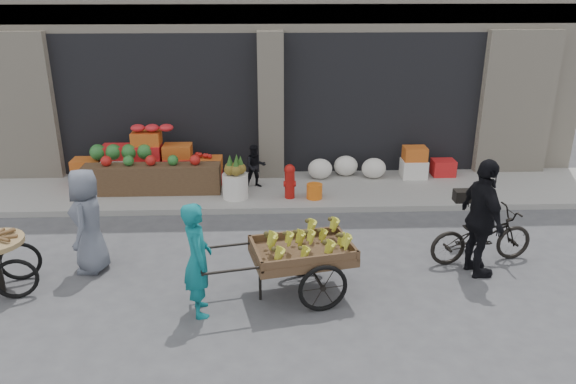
{
  "coord_description": "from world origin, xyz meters",
  "views": [
    {
      "loc": [
        -0.11,
        -7.07,
        4.31
      ],
      "look_at": [
        0.23,
        1.31,
        1.1
      ],
      "focal_mm": 35.0,
      "sensor_mm": 36.0,
      "label": 1
    }
  ],
  "objects_px": {
    "banana_cart": "(299,250)",
    "vendor_grey": "(88,221)",
    "orange_bucket": "(314,191)",
    "vendor_woman": "(198,259)",
    "seated_person": "(255,166)",
    "pineapple_bin": "(235,186)",
    "fire_hydrant": "(290,180)",
    "cyclist": "(482,219)",
    "bicycle": "(482,236)"
  },
  "relations": [
    {
      "from": "vendor_woman",
      "to": "vendor_grey",
      "type": "relative_size",
      "value": 0.97
    },
    {
      "from": "bicycle",
      "to": "seated_person",
      "type": "bearing_deg",
      "value": 39.81
    },
    {
      "from": "vendor_grey",
      "to": "bicycle",
      "type": "xyz_separation_m",
      "value": [
        6.17,
        0.02,
        -0.38
      ]
    },
    {
      "from": "fire_hydrant",
      "to": "seated_person",
      "type": "xyz_separation_m",
      "value": [
        -0.7,
        0.65,
        0.08
      ]
    },
    {
      "from": "banana_cart",
      "to": "cyclist",
      "type": "height_order",
      "value": "cyclist"
    },
    {
      "from": "orange_bucket",
      "to": "vendor_woman",
      "type": "relative_size",
      "value": 0.2
    },
    {
      "from": "fire_hydrant",
      "to": "orange_bucket",
      "type": "height_order",
      "value": "fire_hydrant"
    },
    {
      "from": "vendor_woman",
      "to": "orange_bucket",
      "type": "bearing_deg",
      "value": -39.01
    },
    {
      "from": "banana_cart",
      "to": "cyclist",
      "type": "relative_size",
      "value": 1.36
    },
    {
      "from": "vendor_woman",
      "to": "vendor_grey",
      "type": "distance_m",
      "value": 2.23
    },
    {
      "from": "pineapple_bin",
      "to": "seated_person",
      "type": "bearing_deg",
      "value": 56.31
    },
    {
      "from": "orange_bucket",
      "to": "vendor_woman",
      "type": "distance_m",
      "value": 4.36
    },
    {
      "from": "pineapple_bin",
      "to": "bicycle",
      "type": "relative_size",
      "value": 0.3
    },
    {
      "from": "seated_person",
      "to": "vendor_woman",
      "type": "distance_m",
      "value": 4.65
    },
    {
      "from": "banana_cart",
      "to": "bicycle",
      "type": "relative_size",
      "value": 1.47
    },
    {
      "from": "seated_person",
      "to": "cyclist",
      "type": "distance_m",
      "value": 5.06
    },
    {
      "from": "vendor_grey",
      "to": "bicycle",
      "type": "height_order",
      "value": "vendor_grey"
    },
    {
      "from": "pineapple_bin",
      "to": "banana_cart",
      "type": "distance_m",
      "value": 3.76
    },
    {
      "from": "pineapple_bin",
      "to": "banana_cart",
      "type": "relative_size",
      "value": 0.21
    },
    {
      "from": "orange_bucket",
      "to": "cyclist",
      "type": "height_order",
      "value": "cyclist"
    },
    {
      "from": "banana_cart",
      "to": "cyclist",
      "type": "xyz_separation_m",
      "value": [
        2.78,
        0.51,
        0.2
      ]
    },
    {
      "from": "pineapple_bin",
      "to": "cyclist",
      "type": "bearing_deg",
      "value": -38.58
    },
    {
      "from": "vendor_woman",
      "to": "vendor_grey",
      "type": "xyz_separation_m",
      "value": [
        -1.81,
        1.29,
        0.02
      ]
    },
    {
      "from": "vendor_woman",
      "to": "cyclist",
      "type": "bearing_deg",
      "value": -90.71
    },
    {
      "from": "seated_person",
      "to": "vendor_grey",
      "type": "height_order",
      "value": "vendor_grey"
    },
    {
      "from": "fire_hydrant",
      "to": "vendor_woman",
      "type": "height_order",
      "value": "vendor_woman"
    },
    {
      "from": "vendor_grey",
      "to": "seated_person",
      "type": "bearing_deg",
      "value": 143.65
    },
    {
      "from": "vendor_woman",
      "to": "vendor_grey",
      "type": "bearing_deg",
      "value": 41.51
    },
    {
      "from": "banana_cart",
      "to": "vendor_grey",
      "type": "relative_size",
      "value": 1.52
    },
    {
      "from": "orange_bucket",
      "to": "vendor_grey",
      "type": "distance_m",
      "value": 4.56
    },
    {
      "from": "vendor_woman",
      "to": "cyclist",
      "type": "xyz_separation_m",
      "value": [
        4.16,
        0.91,
        0.12
      ]
    },
    {
      "from": "seated_person",
      "to": "banana_cart",
      "type": "xyz_separation_m",
      "value": [
        0.68,
        -4.19,
        0.14
      ]
    },
    {
      "from": "seated_person",
      "to": "cyclist",
      "type": "bearing_deg",
      "value": -56.76
    },
    {
      "from": "pineapple_bin",
      "to": "banana_cart",
      "type": "xyz_separation_m",
      "value": [
        1.08,
        -3.59,
        0.35
      ]
    },
    {
      "from": "pineapple_bin",
      "to": "fire_hydrant",
      "type": "height_order",
      "value": "fire_hydrant"
    },
    {
      "from": "orange_bucket",
      "to": "bicycle",
      "type": "height_order",
      "value": "bicycle"
    },
    {
      "from": "pineapple_bin",
      "to": "fire_hydrant",
      "type": "distance_m",
      "value": 1.11
    },
    {
      "from": "orange_bucket",
      "to": "bicycle",
      "type": "xyz_separation_m",
      "value": [
        2.46,
        -2.58,
        0.18
      ]
    },
    {
      "from": "orange_bucket",
      "to": "cyclist",
      "type": "relative_size",
      "value": 0.17
    },
    {
      "from": "vendor_woman",
      "to": "cyclist",
      "type": "relative_size",
      "value": 0.87
    },
    {
      "from": "fire_hydrant",
      "to": "cyclist",
      "type": "relative_size",
      "value": 0.38
    },
    {
      "from": "pineapple_bin",
      "to": "cyclist",
      "type": "height_order",
      "value": "cyclist"
    },
    {
      "from": "vendor_woman",
      "to": "bicycle",
      "type": "bearing_deg",
      "value": -86.32
    },
    {
      "from": "bicycle",
      "to": "cyclist",
      "type": "relative_size",
      "value": 0.92
    },
    {
      "from": "fire_hydrant",
      "to": "vendor_grey",
      "type": "distance_m",
      "value": 4.17
    },
    {
      "from": "fire_hydrant",
      "to": "banana_cart",
      "type": "bearing_deg",
      "value": -90.35
    },
    {
      "from": "pineapple_bin",
      "to": "orange_bucket",
      "type": "distance_m",
      "value": 1.61
    },
    {
      "from": "pineapple_bin",
      "to": "cyclist",
      "type": "distance_m",
      "value": 4.97
    },
    {
      "from": "vendor_grey",
      "to": "bicycle",
      "type": "bearing_deg",
      "value": 91.05
    },
    {
      "from": "banana_cart",
      "to": "pineapple_bin",
      "type": "bearing_deg",
      "value": 94.65
    }
  ]
}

